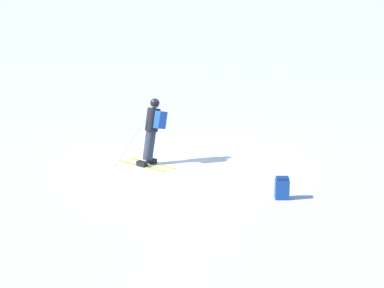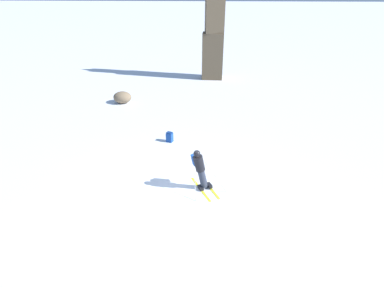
{
  "view_description": "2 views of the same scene",
  "coord_description": "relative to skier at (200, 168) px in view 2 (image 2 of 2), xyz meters",
  "views": [
    {
      "loc": [
        6.26,
        15.12,
        4.64
      ],
      "look_at": [
        0.25,
        1.12,
        0.74
      ],
      "focal_mm": 60.0,
      "sensor_mm": 36.0,
      "label": 1
    },
    {
      "loc": [
        1.21,
        -9.16,
        6.74
      ],
      "look_at": [
        0.43,
        1.94,
        0.83
      ],
      "focal_mm": 28.0,
      "sensor_mm": 36.0,
      "label": 2
    }
  ],
  "objects": [
    {
      "name": "skier",
      "position": [
        0.0,
        0.0,
        0.0
      ],
      "size": [
        1.4,
        1.64,
        1.73
      ],
      "rotation": [
        0.0,
        0.0,
        0.48
      ],
      "color": "yellow",
      "rests_on": "ground"
    },
    {
      "name": "spare_backpack",
      "position": [
        -1.64,
        3.75,
        -0.7
      ],
      "size": [
        0.36,
        0.32,
        0.5
      ],
      "rotation": [
        0.0,
        0.0,
        2.75
      ],
      "color": "#194293",
      "rests_on": "ground"
    },
    {
      "name": "exposed_boulder_0",
      "position": [
        -5.41,
        8.95,
        -0.57
      ],
      "size": [
        1.15,
        0.98,
        0.75
      ],
      "primitive_type": "ellipsoid",
      "color": "#7A664C",
      "rests_on": "ground"
    },
    {
      "name": "ground_plane",
      "position": [
        -0.85,
        0.07,
        -0.95
      ],
      "size": [
        300.0,
        300.0,
        0.0
      ],
      "primitive_type": "plane",
      "color": "white"
    },
    {
      "name": "rock_pillar",
      "position": [
        0.3,
        15.23,
        3.27
      ],
      "size": [
        1.63,
        1.44,
        10.07
      ],
      "color": "brown",
      "rests_on": "ground"
    }
  ]
}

